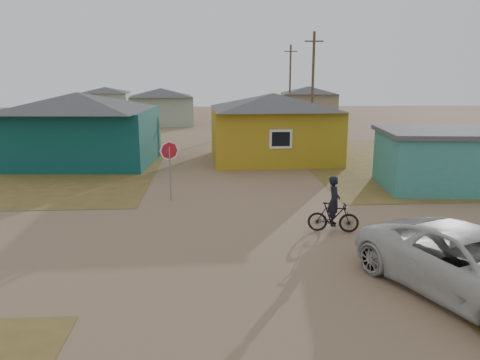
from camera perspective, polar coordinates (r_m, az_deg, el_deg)
The scene contains 13 objects.
ground at distance 14.13m, azimuth 1.37°, elevation -7.86°, with size 120.00×120.00×0.00m, color #896B4F.
grass_ne at distance 30.65m, azimuth 26.12°, elevation 2.17°, with size 20.00×18.00×0.00m, color brown.
house_teal at distance 27.81m, azimuth -19.00°, elevation 6.09°, with size 8.93×7.08×4.00m.
house_yellow at distance 27.57m, azimuth 4.07°, elevation 6.59°, with size 7.72×6.76×3.90m.
shed_turquoise at distance 22.67m, azimuth 24.53°, elevation 2.34°, with size 6.71×4.93×2.60m.
house_pale_west at distance 47.51m, azimuth -9.57°, elevation 8.89°, with size 7.04×6.15×3.60m.
house_beige_east at distance 54.41m, azimuth 8.34°, elevation 9.42°, with size 6.95×6.05×3.60m.
house_pale_north at distance 60.62m, azimuth -16.06°, elevation 9.30°, with size 6.28×5.81×3.40m.
utility_pole_near at distance 36.00m, azimuth 8.85°, elevation 11.34°, with size 1.40×0.20×8.00m.
utility_pole_far at distance 51.90m, azimuth 6.12°, elevation 11.84°, with size 1.40×0.20×8.00m.
stop_sign at distance 18.70m, azimuth -8.59°, elevation 2.83°, with size 0.79×0.06×2.43m.
cyclist at distance 15.30m, azimuth 11.33°, elevation -3.83°, with size 1.69×0.79×1.84m.
vehicle at distance 11.89m, azimuth 26.63°, elevation -9.36°, with size 2.58×5.59×1.55m, color beige.
Camera 1 is at (-1.17, -13.16, 5.00)m, focal length 35.00 mm.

